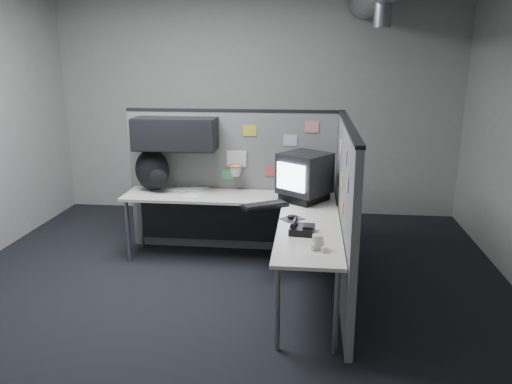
# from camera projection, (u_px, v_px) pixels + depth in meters

# --- Properties ---
(room) EXTENTS (5.62, 5.62, 3.22)m
(room) POSITION_uv_depth(u_px,v_px,m) (286.00, 69.00, 4.06)
(room) COLOR black
(room) RESTS_ON ground
(partition_back) EXTENTS (2.44, 0.42, 1.63)m
(partition_back) POSITION_uv_depth(u_px,v_px,m) (218.00, 166.00, 5.62)
(partition_back) COLOR slate
(partition_back) RESTS_ON ground
(partition_right) EXTENTS (0.07, 2.23, 1.63)m
(partition_right) POSITION_uv_depth(u_px,v_px,m) (345.00, 212.00, 4.54)
(partition_right) COLOR slate
(partition_right) RESTS_ON ground
(desk) EXTENTS (2.31, 2.11, 0.73)m
(desk) POSITION_uv_depth(u_px,v_px,m) (248.00, 214.00, 5.16)
(desk) COLOR beige
(desk) RESTS_ON ground
(monitor) EXTENTS (0.61, 0.61, 0.50)m
(monitor) POSITION_uv_depth(u_px,v_px,m) (305.00, 176.00, 5.17)
(monitor) COLOR black
(monitor) RESTS_ON desk
(keyboard) EXTENTS (0.49, 0.39, 0.04)m
(keyboard) POSITION_uv_depth(u_px,v_px,m) (265.00, 205.00, 4.99)
(keyboard) COLOR black
(keyboard) RESTS_ON desk
(mouse) EXTENTS (0.25, 0.25, 0.04)m
(mouse) POSITION_uv_depth(u_px,v_px,m) (292.00, 218.00, 4.63)
(mouse) COLOR black
(mouse) RESTS_ON desk
(phone) EXTENTS (0.23, 0.24, 0.10)m
(phone) POSITION_uv_depth(u_px,v_px,m) (301.00, 229.00, 4.27)
(phone) COLOR black
(phone) RESTS_ON desk
(bottles) EXTENTS (0.12, 0.16, 0.07)m
(bottles) POSITION_uv_depth(u_px,v_px,m) (319.00, 245.00, 3.91)
(bottles) COLOR silver
(bottles) RESTS_ON desk
(cup) EXTENTS (0.10, 0.10, 0.12)m
(cup) POSITION_uv_depth(u_px,v_px,m) (318.00, 242.00, 3.90)
(cup) COLOR beige
(cup) RESTS_ON desk
(papers) EXTENTS (0.73, 0.56, 0.01)m
(papers) POSITION_uv_depth(u_px,v_px,m) (184.00, 189.00, 5.65)
(papers) COLOR white
(papers) RESTS_ON desk
(backpack) EXTENTS (0.46, 0.41, 0.47)m
(backpack) POSITION_uv_depth(u_px,v_px,m) (153.00, 171.00, 5.56)
(backpack) COLOR black
(backpack) RESTS_ON desk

